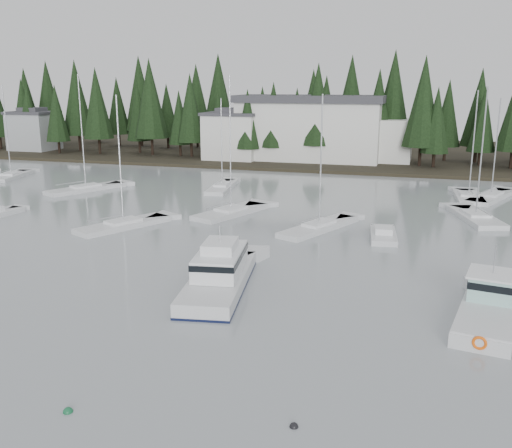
{
  "coord_description": "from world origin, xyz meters",
  "views": [
    {
      "loc": [
        14.27,
        -15.19,
        13.49
      ],
      "look_at": [
        1.71,
        27.13,
        2.5
      ],
      "focal_mm": 40.0,
      "sensor_mm": 36.0,
      "label": 1
    }
  ],
  "objects": [
    {
      "name": "sailboat_7",
      "position": [
        19.6,
        55.82,
        0.07
      ],
      "size": [
        3.44,
        8.66,
        13.19
      ],
      "rotation": [
        0.0,
        0.0,
        1.63
      ],
      "color": "silver",
      "rests_on": "ground"
    },
    {
      "name": "sailboat_6",
      "position": [
        -4.89,
        40.12,
        0.08
      ],
      "size": [
        6.15,
        9.98,
        14.79
      ],
      "rotation": [
        0.0,
        0.0,
        1.21
      ],
      "color": "silver",
      "rests_on": "ground"
    },
    {
      "name": "sailboat_4",
      "position": [
        -27.14,
        47.6,
        0.08
      ],
      "size": [
        7.03,
        10.53,
        15.01
      ],
      "rotation": [
        0.0,
        0.0,
        1.11
      ],
      "color": "silver",
      "rests_on": "ground"
    },
    {
      "name": "sailboat_2",
      "position": [
        -12.95,
        31.9,
        0.07
      ],
      "size": [
        6.65,
        9.68,
        12.96
      ],
      "rotation": [
        0.0,
        0.0,
        1.11
      ],
      "color": "silver",
      "rests_on": "ground"
    },
    {
      "name": "sailboat_3",
      "position": [
        -43.42,
        53.55,
        0.08
      ],
      "size": [
        4.71,
        9.52,
        13.85
      ],
      "rotation": [
        0.0,
        0.0,
        1.79
      ],
      "color": "silver",
      "rests_on": "ground"
    },
    {
      "name": "lobster_boat_teal",
      "position": [
        18.43,
        18.31,
        0.57
      ],
      "size": [
        4.49,
        9.07,
        4.83
      ],
      "rotation": [
        0.0,
        0.0,
        1.4
      ],
      "color": "silver",
      "rests_on": "ground"
    },
    {
      "name": "harbor_inn",
      "position": [
        -2.96,
        82.34,
        5.78
      ],
      "size": [
        29.5,
        11.5,
        10.9
      ],
      "color": "silver",
      "rests_on": "ground"
    },
    {
      "name": "mooring_buoy_dark",
      "position": [
        9.96,
        4.7,
        0.0
      ],
      "size": [
        0.37,
        0.37,
        0.37
      ],
      "primitive_type": "sphere",
      "color": "black",
      "rests_on": "ground"
    },
    {
      "name": "cabin_cruiser_center",
      "position": [
        1.54,
        19.02,
        0.73
      ],
      "size": [
        5.21,
        11.71,
        4.86
      ],
      "rotation": [
        0.0,
        0.0,
        1.73
      ],
      "color": "silver",
      "rests_on": "ground"
    },
    {
      "name": "mooring_buoy_green",
      "position": [
        0.59,
        3.03,
        0.0
      ],
      "size": [
        0.43,
        0.43,
        0.43
      ],
      "primitive_type": "sphere",
      "color": "#145933",
      "rests_on": "ground"
    },
    {
      "name": "far_shore_land",
      "position": [
        0.0,
        97.0,
        0.0
      ],
      "size": [
        240.0,
        54.0,
        1.0
      ],
      "primitive_type": "cube",
      "color": "black",
      "rests_on": "ground"
    },
    {
      "name": "sailboat_11",
      "position": [
        -10.79,
        53.72,
        0.06
      ],
      "size": [
        3.73,
        10.36,
        12.1
      ],
      "rotation": [
        0.0,
        0.0,
        1.7
      ],
      "color": "silver",
      "rests_on": "ground"
    },
    {
      "name": "runabout_1",
      "position": [
        11.23,
        34.91,
        0.13
      ],
      "size": [
        2.82,
        5.81,
        1.42
      ],
      "rotation": [
        0.0,
        0.0,
        1.68
      ],
      "color": "silver",
      "rests_on": "ground"
    },
    {
      "name": "conifer_treeline",
      "position": [
        0.0,
        86.0,
        0.0
      ],
      "size": [
        200.0,
        22.0,
        20.0
      ],
      "primitive_type": null,
      "color": "black",
      "rests_on": "ground"
    },
    {
      "name": "sailboat_8",
      "position": [
        19.63,
        44.99,
        0.07
      ],
      "size": [
        5.48,
        9.79,
        13.67
      ],
      "rotation": [
        0.0,
        0.0,
        1.86
      ],
      "color": "silver",
      "rests_on": "ground"
    },
    {
      "name": "sailboat_13",
      "position": [
        22.18,
        56.77,
        0.06
      ],
      "size": [
        6.62,
        10.87,
        12.34
      ],
      "rotation": [
        0.0,
        0.0,
        1.17
      ],
      "color": "silver",
      "rests_on": "ground"
    },
    {
      "name": "sailboat_9",
      "position": [
        5.16,
        36.39,
        0.07
      ],
      "size": [
        6.41,
        10.43,
        13.05
      ],
      "rotation": [
        0.0,
        0.0,
        1.16
      ],
      "color": "silver",
      "rests_on": "ground"
    },
    {
      "name": "house_west",
      "position": [
        -18.0,
        79.0,
        4.65
      ],
      "size": [
        9.54,
        7.42,
        8.75
      ],
      "color": "silver",
      "rests_on": "ground"
    },
    {
      "name": "house_far_west",
      "position": [
        -60.0,
        81.0,
        4.4
      ],
      "size": [
        8.48,
        7.42,
        8.25
      ],
      "color": "#999EA0",
      "rests_on": "ground"
    }
  ]
}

